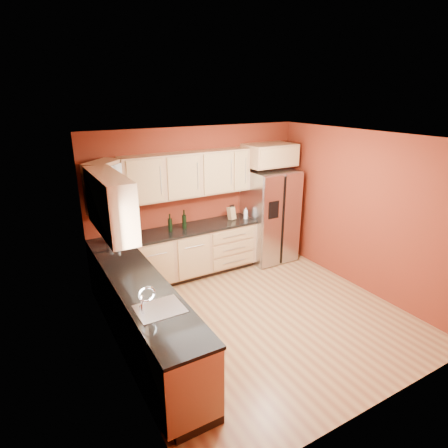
{
  "coord_description": "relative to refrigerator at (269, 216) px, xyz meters",
  "views": [
    {
      "loc": [
        -2.84,
        -3.89,
        3.14
      ],
      "look_at": [
        -0.08,
        0.9,
        1.19
      ],
      "focal_mm": 30.0,
      "sensor_mm": 36.0,
      "label": 1
    }
  ],
  "objects": [
    {
      "name": "over_fridge_cabinet",
      "position": [
        0.0,
        0.07,
        1.16
      ],
      "size": [
        0.92,
        0.6,
        0.4
      ],
      "primitive_type": "cube",
      "color": "tan",
      "rests_on": "wall_back"
    },
    {
      "name": "wall_right",
      "position": [
        0.65,
        -1.62,
        0.41
      ],
      "size": [
        0.04,
        4.0,
        2.6
      ],
      "primitive_type": "cube",
      "color": "maroon",
      "rests_on": "floor"
    },
    {
      "name": "countertop_left",
      "position": [
        -3.04,
        -1.62,
        0.01
      ],
      "size": [
        0.62,
        2.8,
        0.04
      ],
      "primitive_type": "cube",
      "color": "black",
      "rests_on": "base_cabinets_left"
    },
    {
      "name": "countertop_back",
      "position": [
        -1.9,
        0.06,
        0.01
      ],
      "size": [
        2.9,
        0.62,
        0.04
      ],
      "primitive_type": "cube",
      "color": "black",
      "rests_on": "base_cabinets_back"
    },
    {
      "name": "upper_cabinets_back",
      "position": [
        -1.6,
        0.21,
        0.94
      ],
      "size": [
        2.3,
        0.33,
        0.75
      ],
      "primitive_type": "cube",
      "color": "tan",
      "rests_on": "wall_back"
    },
    {
      "name": "window",
      "position": [
        -3.33,
        -2.12,
        0.66
      ],
      "size": [
        0.03,
        0.9,
        1.0
      ],
      "primitive_type": "cube",
      "color": "white",
      "rests_on": "wall_left"
    },
    {
      "name": "upper_cabinets_left",
      "position": [
        -3.19,
        -0.9,
        0.94
      ],
      "size": [
        0.33,
        1.35,
        0.75
      ],
      "primitive_type": "cube",
      "color": "tan",
      "rests_on": "wall_left"
    },
    {
      "name": "wine_bottle_b",
      "position": [
        -1.75,
        0.08,
        0.2
      ],
      "size": [
        0.08,
        0.08,
        0.33
      ],
      "primitive_type": null,
      "rotation": [
        0.0,
        0.0,
        -0.11
      ],
      "color": "black",
      "rests_on": "countertop_back"
    },
    {
      "name": "corner_upper_cabinet",
      "position": [
        -3.02,
        0.04,
        0.94
      ],
      "size": [
        0.67,
        0.67,
        0.75
      ],
      "primitive_type": "cube",
      "rotation": [
        0.0,
        0.0,
        0.79
      ],
      "color": "tan",
      "rests_on": "wall_back"
    },
    {
      "name": "refrigerator",
      "position": [
        0.0,
        0.0,
        0.0
      ],
      "size": [
        0.9,
        0.75,
        1.78
      ],
      "primitive_type": "cube",
      "color": "#ABABAF",
      "rests_on": "floor"
    },
    {
      "name": "base_cabinets_back",
      "position": [
        -1.9,
        0.07,
        -0.45
      ],
      "size": [
        2.9,
        0.6,
        0.88
      ],
      "primitive_type": "cube",
      "color": "tan",
      "rests_on": "floor"
    },
    {
      "name": "soap_dispenser",
      "position": [
        -0.55,
        0.0,
        0.13
      ],
      "size": [
        0.09,
        0.09,
        0.21
      ],
      "primitive_type": "cylinder",
      "rotation": [
        0.0,
        0.0,
        0.39
      ],
      "color": "white",
      "rests_on": "countertop_back"
    },
    {
      "name": "canister_left",
      "position": [
        -2.95,
        -0.0,
        0.13
      ],
      "size": [
        0.12,
        0.12,
        0.19
      ],
      "primitive_type": "cylinder",
      "rotation": [
        0.0,
        0.0,
        -0.05
      ],
      "color": "#ABABAF",
      "rests_on": "countertop_back"
    },
    {
      "name": "knife_block",
      "position": [
        -0.8,
        0.11,
        0.15
      ],
      "size": [
        0.14,
        0.13,
        0.23
      ],
      "primitive_type": "cube",
      "rotation": [
        0.0,
        0.0,
        0.22
      ],
      "color": "tan",
      "rests_on": "countertop_back"
    },
    {
      "name": "ceiling",
      "position": [
        -1.35,
        -1.62,
        1.71
      ],
      "size": [
        4.0,
        4.0,
        0.0
      ],
      "primitive_type": "plane",
      "color": "silver",
      "rests_on": "wall_back"
    },
    {
      "name": "wine_bottle_a",
      "position": [
        -2.02,
        0.06,
        0.19
      ],
      "size": [
        0.09,
        0.09,
        0.31
      ],
      "primitive_type": null,
      "rotation": [
        0.0,
        0.0,
        -0.35
      ],
      "color": "black",
      "rests_on": "countertop_back"
    },
    {
      "name": "base_cabinets_left",
      "position": [
        -3.05,
        -1.62,
        -0.45
      ],
      "size": [
        0.6,
        2.8,
        0.88
      ],
      "primitive_type": "cube",
      "color": "tan",
      "rests_on": "floor"
    },
    {
      "name": "wall_left",
      "position": [
        -3.35,
        -1.62,
        0.41
      ],
      "size": [
        0.04,
        4.0,
        2.6
      ],
      "primitive_type": "cube",
      "color": "maroon",
      "rests_on": "floor"
    },
    {
      "name": "sink_faucet",
      "position": [
        -3.04,
        -2.12,
        0.18
      ],
      "size": [
        0.5,
        0.42,
        0.3
      ],
      "primitive_type": null,
      "color": "silver",
      "rests_on": "countertop_left"
    },
    {
      "name": "floor",
      "position": [
        -1.35,
        -1.62,
        -0.89
      ],
      "size": [
        4.0,
        4.0,
        0.0
      ],
      "primitive_type": "plane",
      "color": "brown",
      "rests_on": "ground"
    },
    {
      "name": "canister_right",
      "position": [
        -3.04,
        0.09,
        0.13
      ],
      "size": [
        0.14,
        0.14,
        0.19
      ],
      "primitive_type": "cylinder",
      "rotation": [
        0.0,
        0.0,
        -0.25
      ],
      "color": "#ABABAF",
      "rests_on": "countertop_back"
    },
    {
      "name": "wall_back",
      "position": [
        -1.35,
        0.38,
        0.41
      ],
      "size": [
        4.0,
        0.04,
        2.6
      ],
      "primitive_type": "cube",
      "color": "maroon",
      "rests_on": "floor"
    },
    {
      "name": "wall_front",
      "position": [
        -1.35,
        -3.62,
        0.41
      ],
      "size": [
        4.0,
        0.04,
        2.6
      ],
      "primitive_type": "cube",
      "color": "maroon",
      "rests_on": "floor"
    }
  ]
}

